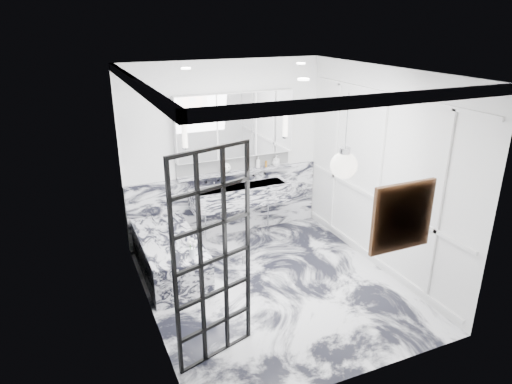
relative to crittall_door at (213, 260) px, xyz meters
name	(u,v)px	position (x,y,z in m)	size (l,w,h in m)	color
floor	(274,287)	(1.12, 0.92, -1.13)	(3.60, 3.60, 0.00)	silver
ceiling	(277,71)	(1.12, 0.92, 1.67)	(3.60, 3.60, 0.00)	white
wall_back	(225,152)	(1.12, 2.72, 0.27)	(3.60, 3.60, 0.00)	white
wall_front	(364,254)	(1.12, -0.88, 0.27)	(3.60, 3.60, 0.00)	white
wall_left	(144,209)	(-0.48, 0.92, 0.27)	(3.60, 3.60, 0.00)	white
wall_right	(381,172)	(2.72, 0.92, 0.27)	(3.60, 3.60, 0.00)	white
marble_clad_back	(227,204)	(1.12, 2.70, -0.61)	(3.18, 0.05, 1.05)	silver
marble_clad_left	(146,214)	(-0.47, 0.92, 0.21)	(0.02, 3.56, 2.68)	silver
panel_molding	(379,179)	(2.70, 0.92, 0.17)	(0.03, 3.40, 2.30)	white
soap_bottle_a	(258,162)	(1.65, 2.63, 0.05)	(0.07, 0.07, 0.19)	#8C5919
soap_bottle_b	(276,160)	(1.97, 2.63, 0.05)	(0.08, 0.08, 0.18)	#4C4C51
soap_bottle_c	(276,161)	(1.96, 2.63, 0.03)	(0.12, 0.12, 0.15)	silver
face_pot	(226,168)	(1.09, 2.63, 0.03)	(0.16, 0.16, 0.16)	white
amber_bottle	(266,164)	(1.79, 2.63, 0.01)	(0.04, 0.04, 0.10)	#8C5919
flower_vase	(193,253)	(0.10, 1.17, -0.52)	(0.07, 0.07, 0.12)	silver
crittall_door	(213,260)	(0.00, 0.00, 0.00)	(0.88, 0.04, 2.26)	black
artwork	(402,217)	(1.55, -0.84, 0.53)	(0.56, 0.05, 0.56)	#D34D15
pendant_light	(344,165)	(1.16, -0.43, 0.95)	(0.25, 0.25, 0.25)	white
trough_sink	(240,195)	(1.27, 2.48, -0.40)	(1.60, 0.45, 0.30)	silver
ledge	(236,172)	(1.27, 2.64, -0.06)	(1.90, 0.14, 0.04)	silver
subway_tile	(235,163)	(1.27, 2.70, 0.07)	(1.90, 0.03, 0.23)	white
mirror_cabinet	(235,125)	(1.27, 2.65, 0.69)	(1.90, 0.16, 1.00)	white
sconce_left	(185,134)	(0.45, 2.55, 0.65)	(0.07, 0.07, 0.40)	white
sconce_right	(286,124)	(2.09, 2.55, 0.65)	(0.07, 0.07, 0.40)	white
bathtub	(170,256)	(-0.06, 1.82, -0.86)	(0.75, 1.65, 0.55)	silver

